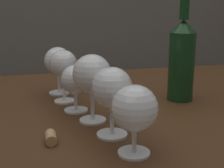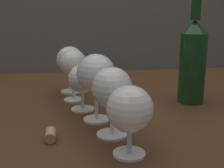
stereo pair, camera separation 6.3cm
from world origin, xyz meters
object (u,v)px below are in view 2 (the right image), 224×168
Objects in this scene: wine_glass_port at (70,61)px; wine_glass_rose at (82,80)px; cork at (50,135)px; wine_glass_chardonnay at (130,110)px; wine_glass_empty at (73,65)px; wine_bottle at (193,60)px; wine_glass_cabernet at (96,75)px; wine_glass_pinot at (112,89)px.

wine_glass_rose is at bearing -81.03° from wine_glass_port.
wine_glass_chardonnay is at bearing -30.94° from cork.
wine_bottle reaches higher than wine_glass_empty.
wine_glass_rose is at bearing -76.71° from wine_glass_empty.
wine_glass_rose is 0.81× the size of wine_glass_empty.
wine_glass_rose is at bearing 109.27° from wine_glass_cabernet.
wine_bottle reaches higher than wine_glass_rose.
wine_glass_pinot is 1.22× the size of wine_glass_rose.
wine_glass_empty is at bearing 103.29° from wine_glass_rose.
wine_glass_pinot is at bearing -77.12° from wine_glass_port.
wine_glass_port reaches higher than cork.
wine_bottle reaches higher than wine_glass_pinot.
wine_glass_cabernet is at bearing 102.94° from wine_glass_chardonnay.
wine_glass_empty is (-0.07, 0.26, 0.00)m from wine_glass_pinot.
cork is (-0.07, -0.18, -0.07)m from wine_glass_rose.
wine_bottle reaches higher than wine_glass_chardonnay.
wine_glass_cabernet reaches higher than wine_glass_chardonnay.
wine_glass_chardonnay is 0.89× the size of wine_glass_empty.
wine_glass_empty reaches higher than wine_glass_pinot.
wine_glass_port is at bearing 102.58° from wine_glass_chardonnay.
wine_glass_chardonnay is 0.42× the size of wine_bottle.
wine_glass_rose is (-0.05, 0.17, -0.02)m from wine_glass_pinot.
cork is at bearing -151.26° from wine_bottle.
wine_glass_pinot is at bearing -141.20° from wine_bottle.
wine_glass_empty is at bearing 105.58° from wine_glass_pinot.
wine_glass_chardonnay reaches higher than wine_glass_rose.
wine_glass_cabernet is 3.81× the size of cork.
wine_glass_empty reaches higher than wine_glass_chardonnay.
wine_glass_port is (-0.08, 0.35, -0.00)m from wine_glass_pinot.
wine_bottle is (0.25, 0.20, 0.02)m from wine_glass_pinot.
wine_glass_pinot is at bearing 101.44° from wine_glass_chardonnay.
wine_glass_cabernet is 1.08× the size of wine_glass_empty.
wine_glass_chardonnay is 0.90× the size of wine_glass_pinot.
wine_glass_rose is 0.83× the size of wine_glass_port.
wine_glass_pinot is (-0.02, 0.09, 0.02)m from wine_glass_chardonnay.
wine_bottle is at bearing -10.03° from wine_glass_empty.
wine_glass_cabernet is 0.26m from wine_glass_port.
wine_glass_chardonnay is at bearing -128.45° from wine_bottle.
wine_glass_empty is (-0.09, 0.35, 0.02)m from wine_glass_chardonnay.
wine_glass_port is at bearing 102.88° from wine_glass_pinot.
wine_bottle reaches higher than cork.
wine_bottle is at bearing 28.74° from cork.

